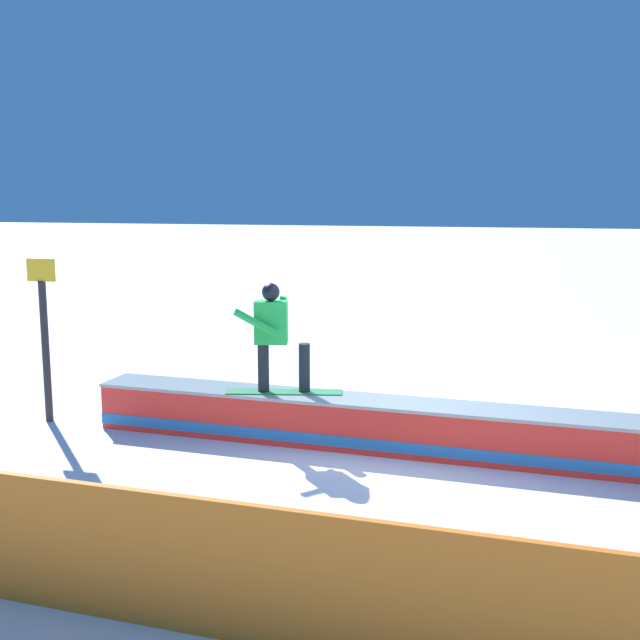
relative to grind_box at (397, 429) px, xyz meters
The scene contains 5 objects.
ground_plane 0.28m from the grind_box, ahead, with size 120.00×120.00×0.00m, color white.
grind_box is the anchor object (origin of this frame).
snowboarder 1.88m from the grind_box, ahead, with size 1.47×0.60×1.37m.
safety_fence 4.28m from the grind_box, 90.00° to the left, with size 13.06×0.06×1.02m, color orange.
trail_marker 4.84m from the grind_box, ahead, with size 0.40×0.10×2.21m.
Camera 1 is at (-1.23, 8.91, 3.08)m, focal length 43.52 mm.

